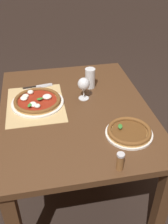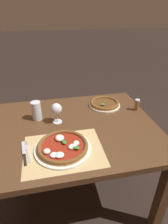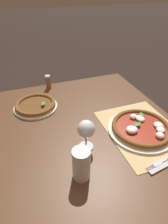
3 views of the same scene
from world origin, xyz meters
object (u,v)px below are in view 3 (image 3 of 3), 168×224
Objects in this scene: pint_glass at (81,165)px; knife at (168,163)px; pizza_far at (36,105)px; fork at (163,161)px; pizza_near at (141,128)px; pepper_shaker at (48,82)px; wine_glass at (86,130)px.

knife is at bearing -101.31° from pint_glass.
pizza_far is 1.34× the size of fork.
pint_glass reaches higher than pizza_near.
fork is at bearing -98.44° from pint_glass.
fork is (-0.62, -0.47, -0.01)m from pizza_far.
pizza_far is at bearing 36.72° from knife.
knife reaches higher than fork.
pizza_near is at bearing -150.90° from pepper_shaker.
pint_glass reaches higher than pizza_far.
fork is (-0.21, 0.02, -0.02)m from pizza_near.
fork is at bearing -124.65° from wine_glass.
pizza_near is at bearing -68.48° from pint_glass.
pepper_shaker is (0.80, -0.03, -0.02)m from pint_glass.
pizza_far is 0.80m from knife.
knife is (-0.64, -0.48, -0.01)m from pizza_far.
pepper_shaker reaches higher than pizza_far.
knife is 2.22× the size of pepper_shaker.
wine_glass reaches higher than pizza_far.
pizza_far is 2.76× the size of pepper_shaker.
pint_glass is (-0.15, 0.39, 0.05)m from pizza_near.
wine_glass reaches higher than knife.
pizza_near is 0.42m from pint_glass.
wine_glass is 0.37m from fork.
pepper_shaker is at bearing 29.10° from pizza_near.
wine_glass reaches higher than pizza_near.
fork is at bearing -158.42° from pepper_shaker.
pizza_near is 0.21m from fork.
pint_glass reaches higher than fork.
pizza_near is 1.59× the size of knife.
pizza_far is at bearing 22.98° from wine_glass.
fork is (-0.05, -0.36, -0.06)m from pint_glass.
pepper_shaker is at bearing -28.73° from pizza_far.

